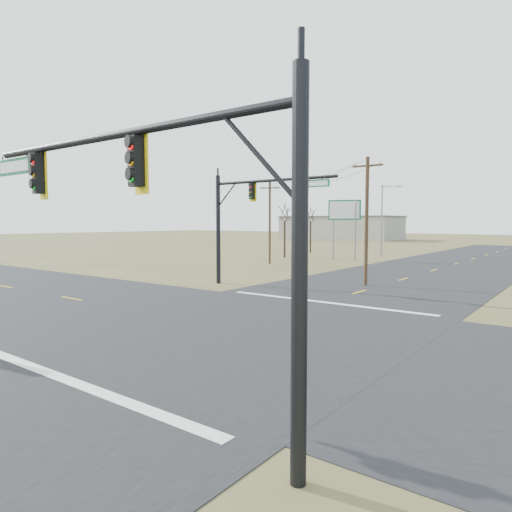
{
  "coord_description": "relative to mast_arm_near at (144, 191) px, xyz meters",
  "views": [
    {
      "loc": [
        11.66,
        -14.13,
        4.35
      ],
      "look_at": [
        0.29,
        1.0,
        2.93
      ],
      "focal_mm": 32.0,
      "sensor_mm": 36.0,
      "label": 1
    }
  ],
  "objects": [
    {
      "name": "streetlight_c",
      "position": [
        -13.84,
        48.61,
        0.01
      ],
      "size": [
        2.49,
        0.34,
        8.91
      ],
      "rotation": [
        0.0,
        0.0,
        -0.25
      ],
      "color": "slate",
      "rests_on": "ground"
    },
    {
      "name": "mast_arm_near",
      "position": [
        0.0,
        0.0,
        0.0
      ],
      "size": [
        10.34,
        0.51,
        6.84
      ],
      "rotation": [
        0.0,
        0.0,
        -0.21
      ],
      "color": "black",
      "rests_on": "ground"
    },
    {
      "name": "stop_bar_near",
      "position": [
        -4.06,
        0.4,
        -4.96
      ],
      "size": [
        12.0,
        0.4,
        0.01
      ],
      "primitive_type": "cube",
      "color": "silver",
      "rests_on": "road_ns"
    },
    {
      "name": "utility_pole_far",
      "position": [
        -19.8,
        32.63,
        -0.56
      ],
      "size": [
        1.95,
        0.92,
        8.46
      ],
      "rotation": [
        0.0,
        0.0,
        0.4
      ],
      "color": "#4D3421",
      "rests_on": "ground"
    },
    {
      "name": "road_ns",
      "position": [
        -4.06,
        7.9,
        -4.98
      ],
      "size": [
        14.0,
        160.0,
        0.02
      ],
      "primitive_type": "cube",
      "color": "black",
      "rests_on": "ground"
    },
    {
      "name": "highway_sign",
      "position": [
        -15.5,
        41.22,
        -0.21
      ],
      "size": [
        3.39,
        1.49,
        6.84
      ],
      "rotation": [
        0.0,
        0.0,
        0.4
      ],
      "color": "slate",
      "rests_on": "ground"
    },
    {
      "name": "bare_tree_b",
      "position": [
        -24.55,
        49.24,
        0.49
      ],
      "size": [
        2.79,
        2.79,
        6.85
      ],
      "rotation": [
        0.0,
        0.0,
        -0.04
      ],
      "color": "black",
      "rests_on": "ground"
    },
    {
      "name": "road_ew",
      "position": [
        -4.06,
        7.9,
        -4.98
      ],
      "size": [
        160.0,
        14.0,
        0.02
      ],
      "primitive_type": "cube",
      "color": "black",
      "rests_on": "ground"
    },
    {
      "name": "utility_pole_near",
      "position": [
        -5.02,
        23.07,
        -0.43
      ],
      "size": [
        2.13,
        0.25,
        8.72
      ],
      "rotation": [
        0.0,
        0.0,
        0.02
      ],
      "color": "#4D3421",
      "rests_on": "ground"
    },
    {
      "name": "mast_arm_far",
      "position": [
        -10.93,
        17.82,
        0.46
      ],
      "size": [
        9.37,
        0.42,
        7.59
      ],
      "rotation": [
        0.0,
        0.0,
        -0.04
      ],
      "color": "black",
      "rests_on": "ground"
    },
    {
      "name": "bare_tree_a",
      "position": [
        -23.08,
        40.45,
        0.58
      ],
      "size": [
        2.88,
        2.88,
        7.04
      ],
      "rotation": [
        0.0,
        0.0,
        0.0
      ],
      "color": "black",
      "rests_on": "ground"
    },
    {
      "name": "ground",
      "position": [
        -4.06,
        7.9,
        -4.99
      ],
      "size": [
        320.0,
        320.0,
        0.0
      ],
      "primitive_type": "plane",
      "color": "brown",
      "rests_on": "ground"
    },
    {
      "name": "stop_bar_far",
      "position": [
        -4.06,
        15.4,
        -4.96
      ],
      "size": [
        12.0,
        0.4,
        0.01
      ],
      "primitive_type": "cube",
      "color": "silver",
      "rests_on": "road_ns"
    },
    {
      "name": "warehouse_left",
      "position": [
        -44.06,
        97.9,
        -2.24
      ],
      "size": [
        28.0,
        14.0,
        5.5
      ],
      "primitive_type": "cube",
      "color": "#9C988A",
      "rests_on": "ground"
    }
  ]
}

